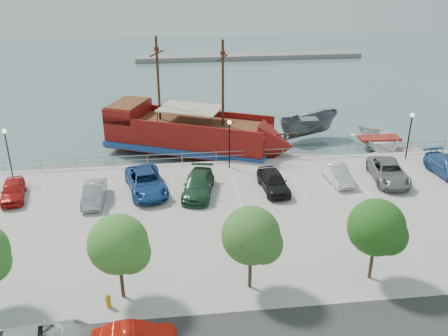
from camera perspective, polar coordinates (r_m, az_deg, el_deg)
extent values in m
plane|color=#496B6E|center=(37.80, 1.88, -5.31)|extent=(160.00, 160.00, 0.00)
cube|color=#A3A19A|center=(29.02, 4.94, -13.24)|extent=(100.00, 4.00, 0.05)
cylinder|color=gray|center=(43.90, 0.39, 1.90)|extent=(50.00, 0.06, 0.06)
cylinder|color=gray|center=(44.06, 0.39, 1.41)|extent=(50.00, 0.06, 0.06)
cube|color=gray|center=(90.64, 2.95, 12.58)|extent=(40.00, 3.00, 0.80)
cube|color=maroon|center=(48.06, -4.02, 3.72)|extent=(16.19, 10.78, 2.53)
cube|color=navy|center=(48.35, -3.99, 2.80)|extent=(16.57, 11.17, 0.58)
cone|color=maroon|center=(45.84, 6.04, 2.61)|extent=(4.74, 5.53, 4.67)
cube|color=maroon|center=(49.96, -10.91, 6.50)|extent=(4.65, 5.63, 1.36)
cube|color=brown|center=(49.75, -10.98, 7.30)|extent=(4.31, 5.19, 0.12)
cube|color=brown|center=(47.45, -3.51, 5.15)|extent=(13.29, 9.06, 0.15)
cube|color=maroon|center=(49.59, -3.11, 6.36)|extent=(14.29, 6.52, 0.68)
cube|color=maroon|center=(45.47, -5.12, 4.63)|extent=(14.29, 6.52, 0.68)
cylinder|color=#382111|center=(45.39, -0.14, 9.51)|extent=(0.31, 0.31, 7.97)
cylinder|color=#382111|center=(47.59, -7.53, 10.00)|extent=(0.31, 0.31, 7.97)
cylinder|color=#382111|center=(44.84, -0.14, 12.51)|extent=(1.31, 2.72, 0.14)
cylinder|color=#382111|center=(47.07, -7.70, 12.86)|extent=(1.31, 2.72, 0.14)
cube|color=beige|center=(47.11, -3.89, 6.80)|extent=(6.66, 5.67, 0.12)
cylinder|color=#382111|center=(45.31, 6.95, 3.88)|extent=(2.27, 1.13, 0.58)
imported|color=#4F5257|center=(52.51, 9.62, 4.59)|extent=(7.11, 4.24, 2.58)
imported|color=white|center=(51.86, 17.28, 2.88)|extent=(5.09, 7.01, 1.43)
cube|color=slate|center=(46.47, -17.56, -0.35)|extent=(6.73, 2.14, 0.38)
cube|color=gray|center=(47.51, 10.07, 0.98)|extent=(6.51, 3.00, 0.36)
cube|color=gray|center=(50.33, 18.76, 1.39)|extent=(7.05, 3.81, 0.39)
cylinder|color=slate|center=(48.14, 23.77, 2.03)|extent=(0.08, 0.08, 2.24)
cylinder|color=#CB950B|center=(27.96, -13.06, -14.73)|extent=(0.27, 0.27, 0.67)
sphere|color=#CB950B|center=(27.74, -13.14, -14.15)|extent=(0.29, 0.29, 0.29)
cylinder|color=black|center=(43.91, -23.37, 1.30)|extent=(0.12, 0.12, 4.00)
sphere|color=#FFF2CC|center=(43.21, -23.83, 3.86)|extent=(0.36, 0.36, 0.36)
cylinder|color=black|center=(42.32, 0.61, 2.55)|extent=(0.12, 0.12, 4.00)
sphere|color=#FFF2CC|center=(41.59, 0.63, 5.24)|extent=(0.36, 0.36, 0.36)
cylinder|color=black|center=(47.03, 20.36, 3.25)|extent=(0.12, 0.12, 4.00)
sphere|color=#FFF2CC|center=(46.38, 20.73, 5.67)|extent=(0.36, 0.36, 0.36)
cylinder|color=#473321|center=(28.05, -11.60, -12.46)|extent=(0.20, 0.20, 2.20)
sphere|color=#377126|center=(26.76, -12.02, -8.50)|extent=(3.20, 3.20, 3.20)
sphere|color=#377126|center=(26.66, -10.69, -9.52)|extent=(2.20, 2.20, 2.20)
cylinder|color=#473321|center=(28.21, 2.99, -11.67)|extent=(0.20, 0.20, 2.20)
sphere|color=#356226|center=(26.93, 3.10, -7.70)|extent=(3.20, 3.20, 3.20)
sphere|color=#356226|center=(26.99, 4.45, -8.66)|extent=(2.20, 2.20, 2.20)
cylinder|color=#473321|center=(30.06, 16.48, -10.28)|extent=(0.20, 0.20, 2.20)
sphere|color=#1E4D16|center=(28.86, 17.02, -6.49)|extent=(3.20, 3.20, 3.20)
sphere|color=#1E4D16|center=(29.06, 18.24, -7.36)|extent=(2.20, 2.20, 2.20)
imported|color=red|center=(40.82, -23.00, -2.36)|extent=(2.27, 4.28, 1.39)
imported|color=#969DA6|center=(38.39, -14.63, -2.81)|extent=(1.56, 4.20, 1.37)
imported|color=#1E4A8A|center=(39.05, -8.89, -1.61)|extent=(3.78, 6.20, 1.61)
imported|color=#234C2F|center=(38.34, -2.94, -1.92)|extent=(3.16, 5.55, 1.52)
imported|color=black|center=(39.01, 5.67, -1.50)|extent=(2.18, 4.67, 1.55)
imported|color=white|center=(41.37, 12.75, -0.56)|extent=(1.88, 4.39, 1.41)
imported|color=gray|center=(42.56, 18.29, -0.43)|extent=(3.21, 5.74, 1.52)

